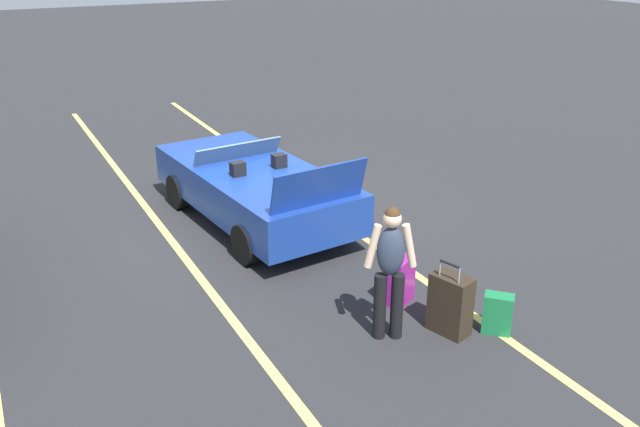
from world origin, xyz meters
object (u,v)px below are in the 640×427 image
convertible_car (248,185)px  suitcase_small_carryon (498,314)px  suitcase_large_black (450,304)px  traveler_person (390,266)px  suitcase_medium_bright (399,281)px

convertible_car → suitcase_small_carryon: bearing=-170.0°
suitcase_small_carryon → suitcase_large_black: bearing=106.3°
suitcase_large_black → suitcase_small_carryon: 0.58m
suitcase_small_carryon → convertible_car: bearing=60.8°
suitcase_small_carryon → traveler_person: size_ratio=0.30×
convertible_car → traveler_person: bearing=175.5°
suitcase_small_carryon → suitcase_medium_bright: bearing=74.6°
convertible_car → suitcase_medium_bright: bearing=-175.0°
suitcase_medium_bright → suitcase_small_carryon: size_ratio=1.24×
suitcase_large_black → traveler_person: size_ratio=0.57×
traveler_person → suitcase_medium_bright: bearing=-17.7°
suitcase_large_black → suitcase_medium_bright: suitcase_large_black is taller
suitcase_large_black → suitcase_small_carryon: bearing=-45.8°
convertible_car → traveler_person: size_ratio=2.59×
convertible_car → suitcase_medium_bright: convertible_car is taller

